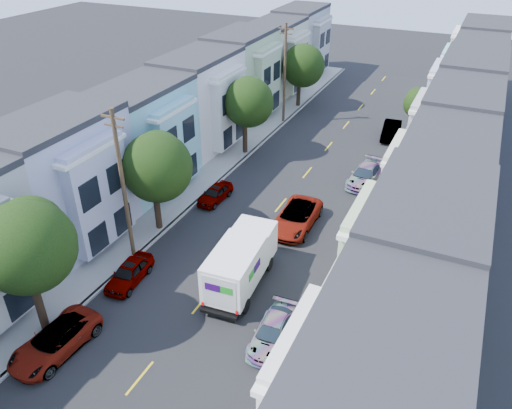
{
  "coord_description": "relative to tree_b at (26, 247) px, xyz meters",
  "views": [
    {
      "loc": [
        12.04,
        -18.55,
        19.73
      ],
      "look_at": [
        -0.23,
        7.98,
        2.2
      ],
      "focal_mm": 35.0,
      "sensor_mm": 36.0,
      "label": 1
    }
  ],
  "objects": [
    {
      "name": "tree_b",
      "position": [
        0.0,
        0.0,
        0.0
      ],
      "size": [
        4.7,
        4.7,
        7.95
      ],
      "color": "black",
      "rests_on": "ground"
    },
    {
      "name": "curb_right",
      "position": [
        12.35,
        20.41,
        -5.49
      ],
      "size": [
        0.3,
        70.0,
        0.15
      ],
      "primitive_type": "cube",
      "color": "gray",
      "rests_on": "ground"
    },
    {
      "name": "parked_left_c",
      "position": [
        1.4,
        5.19,
        -4.91
      ],
      "size": [
        1.88,
        4.15,
        1.31
      ],
      "primitive_type": "imported",
      "rotation": [
        0.0,
        0.0,
        0.08
      ],
      "color": "#919397",
      "rests_on": "ground"
    },
    {
      "name": "sidewalk_right",
      "position": [
        13.65,
        20.41,
        -5.49
      ],
      "size": [
        2.6,
        70.0,
        0.15
      ],
      "primitive_type": "cube",
      "color": "gray",
      "rests_on": "ground"
    },
    {
      "name": "tree_c",
      "position": [
        0.0,
        10.8,
        -0.63
      ],
      "size": [
        4.7,
        4.7,
        7.31
      ],
      "color": "black",
      "rests_on": "ground"
    },
    {
      "name": "curb_left",
      "position": [
        0.25,
        20.41,
        -5.49
      ],
      "size": [
        0.3,
        70.0,
        0.15
      ],
      "primitive_type": "cube",
      "color": "gray",
      "rests_on": "ground"
    },
    {
      "name": "utility_pole_far",
      "position": [
        0.0,
        33.41,
        -0.42
      ],
      "size": [
        1.6,
        0.26,
        10.0
      ],
      "color": "#42301E",
      "rests_on": "ground"
    },
    {
      "name": "utility_pole_near",
      "position": [
        0.0,
        7.41,
        -0.42
      ],
      "size": [
        1.6,
        0.26,
        10.0
      ],
      "color": "#42301E",
      "rests_on": "ground"
    },
    {
      "name": "parked_right_c",
      "position": [
        11.2,
        23.69,
        -4.85
      ],
      "size": [
        2.35,
        4.95,
        1.45
      ],
      "primitive_type": "imported",
      "rotation": [
        0.0,
        0.0,
        -0.07
      ],
      "color": "black",
      "rests_on": "ground"
    },
    {
      "name": "parked_left_d",
      "position": [
        1.4,
        15.95,
        -4.95
      ],
      "size": [
        1.68,
        3.87,
        1.23
      ],
      "primitive_type": "imported",
      "rotation": [
        0.0,
        0.0,
        -0.06
      ],
      "color": "black",
      "rests_on": "ground"
    },
    {
      "name": "ground",
      "position": [
        6.3,
        5.41,
        -5.57
      ],
      "size": [
        160.0,
        160.0,
        0.0
      ],
      "primitive_type": "plane",
      "color": "black",
      "rests_on": "ground"
    },
    {
      "name": "townhouse_row_right",
      "position": [
        17.45,
        20.41,
        -5.57
      ],
      "size": [
        5.0,
        70.0,
        8.5
      ],
      "primitive_type": "cube",
      "color": "beige",
      "rests_on": "ground"
    },
    {
      "name": "tree_e",
      "position": [
        0.0,
        38.62,
        -0.87
      ],
      "size": [
        4.69,
        4.69,
        7.06
      ],
      "color": "black",
      "rests_on": "ground"
    },
    {
      "name": "fedex_truck",
      "position": [
        7.68,
        7.77,
        -3.85
      ],
      "size": [
        2.47,
        6.41,
        3.08
      ],
      "rotation": [
        0.0,
        0.0,
        0.08
      ],
      "color": "white",
      "rests_on": "ground"
    },
    {
      "name": "townhouse_row_left",
      "position": [
        -4.85,
        20.41,
        -5.57
      ],
      "size": [
        5.0,
        70.0,
        8.5
      ],
      "primitive_type": "cube",
      "color": "beige",
      "rests_on": "ground"
    },
    {
      "name": "centerline",
      "position": [
        6.3,
        20.41,
        -5.57
      ],
      "size": [
        0.12,
        70.0,
        0.01
      ],
      "primitive_type": "cube",
      "color": "gold",
      "rests_on": "ground"
    },
    {
      "name": "road_slab",
      "position": [
        6.3,
        20.41,
        -5.56
      ],
      "size": [
        12.0,
        70.0,
        0.02
      ],
      "primitive_type": "cube",
      "color": "black",
      "rests_on": "ground"
    },
    {
      "name": "parked_right_b",
      "position": [
        11.2,
        4.36,
        -4.95
      ],
      "size": [
        1.95,
        4.22,
        1.24
      ],
      "primitive_type": "imported",
      "rotation": [
        0.0,
        0.0,
        0.05
      ],
      "color": "silver",
      "rests_on": "ground"
    },
    {
      "name": "tree_d",
      "position": [
        -0.0,
        24.75,
        -0.63
      ],
      "size": [
        4.43,
        4.43,
        7.18
      ],
      "color": "black",
      "rests_on": "ground"
    },
    {
      "name": "sidewalk_left",
      "position": [
        -1.05,
        20.41,
        -5.49
      ],
      "size": [
        2.6,
        70.0,
        0.15
      ],
      "primitive_type": "cube",
      "color": "gray",
      "rests_on": "ground"
    },
    {
      "name": "tree_far_r",
      "position": [
        13.2,
        34.57,
        -1.98
      ],
      "size": [
        2.9,
        2.9,
        5.09
      ],
      "color": "black",
      "rests_on": "ground"
    },
    {
      "name": "parked_left_b",
      "position": [
        1.4,
        -0.93,
        -4.88
      ],
      "size": [
        2.58,
        5.09,
        1.38
      ],
      "primitive_type": "imported",
      "rotation": [
        0.0,
        0.0,
        -0.06
      ],
      "color": "#0F1035",
      "rests_on": "ground"
    },
    {
      "name": "parked_right_d",
      "position": [
        11.2,
        34.05,
        -4.81
      ],
      "size": [
        2.02,
        4.68,
        1.52
      ],
      "primitive_type": "imported",
      "rotation": [
        0.0,
        0.0,
        0.09
      ],
      "color": "#0A0939",
      "rests_on": "ground"
    },
    {
      "name": "lead_sedan",
      "position": [
        8.4,
        15.14,
        -4.8
      ],
      "size": [
        2.68,
        5.6,
        1.54
      ],
      "primitive_type": "imported",
      "rotation": [
        0.0,
        0.0,
        0.02
      ],
      "color": "black",
      "rests_on": "ground"
    }
  ]
}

